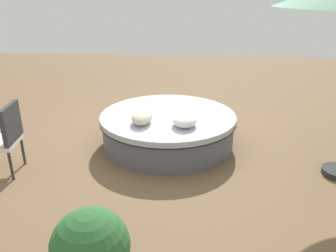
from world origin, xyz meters
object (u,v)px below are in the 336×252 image
object	(u,v)px
round_bed	(168,128)
patio_chair	(5,135)
throw_pillow_0	(142,117)
throw_pillow_1	(185,120)

from	to	relation	value
round_bed	patio_chair	distance (m)	2.41
throw_pillow_0	throw_pillow_1	size ratio (longest dim) A/B	1.04
throw_pillow_0	patio_chair	world-z (taller)	patio_chair
round_bed	throw_pillow_0	size ratio (longest dim) A/B	4.61
round_bed	throw_pillow_1	bearing A→B (deg)	31.22
patio_chair	round_bed	bearing A→B (deg)	-69.08
round_bed	throw_pillow_0	bearing A→B (deg)	-41.32
throw_pillow_0	round_bed	bearing A→B (deg)	138.68
patio_chair	throw_pillow_0	bearing A→B (deg)	-75.05
throw_pillow_0	throw_pillow_1	xyz separation A→B (m)	(0.05, 0.64, -0.00)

